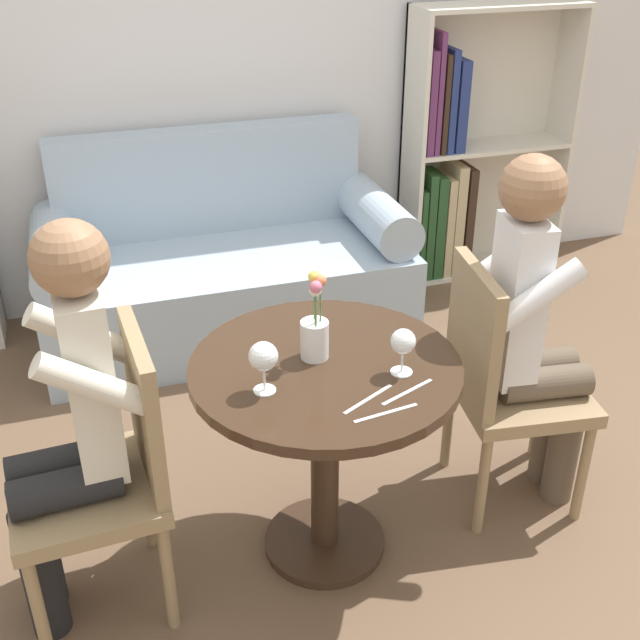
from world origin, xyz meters
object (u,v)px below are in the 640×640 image
Objects in this scene: chair_left at (109,467)px; flower_vase at (315,329)px; chair_right at (502,378)px; couch at (224,269)px; wine_glass_right at (403,343)px; wine_glass_left at (263,358)px; person_left at (68,428)px; person_right at (535,331)px; bookshelf_right at (462,160)px.

chair_left is 0.70m from flower_vase.
chair_right is 3.32× the size of flower_vase.
wine_glass_right is (0.19, -1.68, 0.50)m from couch.
chair_right is 5.87× the size of wine_glass_left.
chair_left is 0.19m from person_left.
flower_vase is (0.72, 0.06, 0.15)m from person_left.
person_right reaches higher than person_left.
bookshelf_right is at bearing 127.96° from person_left.
wine_glass_left is (0.53, -0.07, 0.16)m from person_left.
wine_glass_left reaches higher than wine_glass_right.
flower_vase is at bearing -127.62° from bookshelf_right.
bookshelf_right is 9.27× the size of wine_glass_left.
bookshelf_right reaches higher than person_left.
wine_glass_left is at bearing 105.42° from person_right.
person_left reaches higher than chair_right.
bookshelf_right reaches higher than couch.
person_left is 0.95m from wine_glass_right.
flower_vase reaches higher than chair_right.
chair_left is at bearing -175.64° from flower_vase.
flower_vase is (0.19, 0.13, -0.01)m from wine_glass_left.
chair_right is 0.92m from wine_glass_left.
person_left is 0.56m from wine_glass_left.
person_right is at bearing 16.72° from wine_glass_right.
couch is 1.35× the size of person_right.
person_left is at bearing 99.73° from person_right.
person_left is 0.74m from flower_vase.
chair_left is 1.29m from chair_right.
bookshelf_right is 1.91m from chair_right.
wine_glass_right is (0.93, -0.10, 0.15)m from person_left.
flower_vase is at bearing 91.12° from person_left.
bookshelf_right is 2.79m from person_left.
chair_left is at bearing -137.53° from bookshelf_right.
chair_left is at bearing 172.64° from wine_glass_right.
couch is 1.60m from flower_vase.
bookshelf_right reaches higher than chair_left.
wine_glass_right is (0.40, -0.03, -0.01)m from wine_glass_left.
chair_right reaches higher than wine_glass_left.
chair_right is at bearing -66.68° from couch.
flower_vase is (-0.66, -0.02, 0.31)m from chair_right.
chair_right is at bearing -112.09° from bookshelf_right.
person_right is 8.24× the size of wine_glass_left.
bookshelf_right is (1.36, 0.27, 0.32)m from couch.
wine_glass_right is at bearing 80.48° from person_left.
wine_glass_left is 0.23m from flower_vase.
couch is at bearing 96.59° from wine_glass_right.
couch is 1.37× the size of person_left.
person_left reaches higher than wine_glass_right.
couch is 1.78m from person_left.
couch is at bearing 154.25° from chair_left.
person_right is at bearing 88.81° from chair_left.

